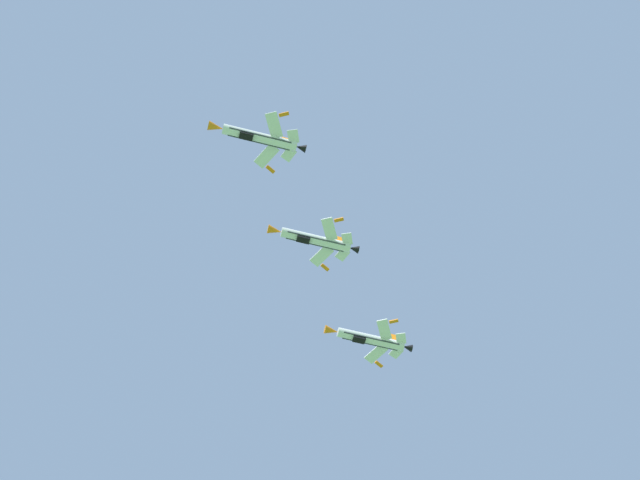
% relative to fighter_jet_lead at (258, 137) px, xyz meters
% --- Properties ---
extents(fighter_jet_lead, '(12.01, 13.51, 4.35)m').
position_rel_fighter_jet_lead_xyz_m(fighter_jet_lead, '(0.00, 0.00, 0.00)').
color(fighter_jet_lead, white).
extents(fighter_jet_left_wing, '(12.00, 13.51, 4.37)m').
position_rel_fighter_jet_lead_xyz_m(fighter_jet_left_wing, '(-4.74, 20.32, 2.38)').
color(fighter_jet_left_wing, white).
extents(fighter_jet_right_wing, '(11.99, 13.51, 4.37)m').
position_rel_fighter_jet_lead_xyz_m(fighter_jet_right_wing, '(-8.51, 40.72, 0.53)').
color(fighter_jet_right_wing, white).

